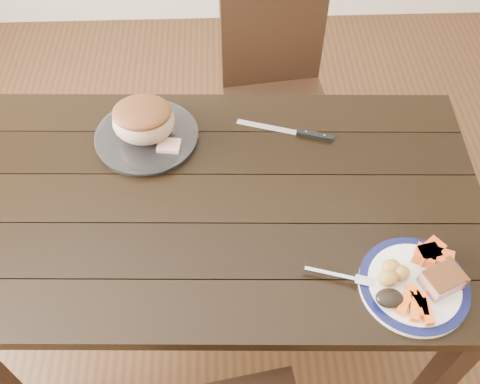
{
  "coord_description": "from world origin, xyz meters",
  "views": [
    {
      "loc": [
        0.05,
        -0.95,
        2.01
      ],
      "look_at": [
        0.08,
        -0.02,
        0.8
      ],
      "focal_mm": 40.0,
      "sensor_mm": 36.0,
      "label": 1
    }
  ],
  "objects_px": {
    "dining_table": "(214,216)",
    "fork": "(344,277)",
    "roast_joint": "(144,121)",
    "carving_knife": "(303,133)",
    "serving_platter": "(147,137)",
    "pork_slice": "(442,280)",
    "dinner_plate": "(414,286)",
    "chair_far": "(276,87)"
  },
  "relations": [
    {
      "from": "dinner_plate",
      "to": "roast_joint",
      "type": "distance_m",
      "value": 0.92
    },
    {
      "from": "serving_platter",
      "to": "pork_slice",
      "type": "bearing_deg",
      "value": -35.18
    },
    {
      "from": "dinner_plate",
      "to": "pork_slice",
      "type": "bearing_deg",
      "value": -4.76
    },
    {
      "from": "pork_slice",
      "to": "roast_joint",
      "type": "xyz_separation_m",
      "value": [
        -0.79,
        0.56,
        0.04
      ]
    },
    {
      "from": "chair_far",
      "to": "fork",
      "type": "relative_size",
      "value": 5.3
    },
    {
      "from": "fork",
      "to": "carving_knife",
      "type": "relative_size",
      "value": 0.56
    },
    {
      "from": "serving_platter",
      "to": "fork",
      "type": "distance_m",
      "value": 0.76
    },
    {
      "from": "pork_slice",
      "to": "carving_knife",
      "type": "distance_m",
      "value": 0.64
    },
    {
      "from": "serving_platter",
      "to": "pork_slice",
      "type": "distance_m",
      "value": 0.97
    },
    {
      "from": "carving_knife",
      "to": "chair_far",
      "type": "bearing_deg",
      "value": 111.45
    },
    {
      "from": "serving_platter",
      "to": "carving_knife",
      "type": "xyz_separation_m",
      "value": [
        0.5,
        0.0,
        -0.0
      ]
    },
    {
      "from": "dining_table",
      "to": "pork_slice",
      "type": "xyz_separation_m",
      "value": [
        0.59,
        -0.32,
        0.13
      ]
    },
    {
      "from": "carving_knife",
      "to": "dining_table",
      "type": "bearing_deg",
      "value": -122.55
    },
    {
      "from": "serving_platter",
      "to": "fork",
      "type": "height_order",
      "value": "fork"
    },
    {
      "from": "carving_knife",
      "to": "dinner_plate",
      "type": "bearing_deg",
      "value": -50.45
    },
    {
      "from": "dining_table",
      "to": "dinner_plate",
      "type": "bearing_deg",
      "value": -30.78
    },
    {
      "from": "chair_far",
      "to": "carving_knife",
      "type": "xyz_separation_m",
      "value": [
        0.04,
        -0.49,
        0.23
      ]
    },
    {
      "from": "pork_slice",
      "to": "fork",
      "type": "xyz_separation_m",
      "value": [
        -0.24,
        0.03,
        -0.02
      ]
    },
    {
      "from": "fork",
      "to": "serving_platter",
      "type": "bearing_deg",
      "value": 152.25
    },
    {
      "from": "dinner_plate",
      "to": "chair_far",
      "type": "bearing_deg",
      "value": 104.18
    },
    {
      "from": "pork_slice",
      "to": "carving_knife",
      "type": "height_order",
      "value": "pork_slice"
    },
    {
      "from": "carving_knife",
      "to": "fork",
      "type": "bearing_deg",
      "value": -67.59
    },
    {
      "from": "fork",
      "to": "pork_slice",
      "type": "bearing_deg",
      "value": 8.86
    },
    {
      "from": "dining_table",
      "to": "serving_platter",
      "type": "xyz_separation_m",
      "value": [
        -0.21,
        0.24,
        0.1
      ]
    },
    {
      "from": "dining_table",
      "to": "fork",
      "type": "xyz_separation_m",
      "value": [
        0.34,
        -0.28,
        0.11
      ]
    },
    {
      "from": "dining_table",
      "to": "fork",
      "type": "distance_m",
      "value": 0.46
    },
    {
      "from": "chair_far",
      "to": "serving_platter",
      "type": "distance_m",
      "value": 0.72
    },
    {
      "from": "dining_table",
      "to": "fork",
      "type": "height_order",
      "value": "fork"
    },
    {
      "from": "roast_joint",
      "to": "carving_knife",
      "type": "distance_m",
      "value": 0.51
    },
    {
      "from": "chair_far",
      "to": "carving_knife",
      "type": "bearing_deg",
      "value": 86.83
    },
    {
      "from": "dinner_plate",
      "to": "roast_joint",
      "type": "height_order",
      "value": "roast_joint"
    },
    {
      "from": "chair_far",
      "to": "serving_platter",
      "type": "xyz_separation_m",
      "value": [
        -0.47,
        -0.49,
        0.23
      ]
    },
    {
      "from": "roast_joint",
      "to": "carving_knife",
      "type": "bearing_deg",
      "value": 0.39
    },
    {
      "from": "dining_table",
      "to": "carving_knife",
      "type": "height_order",
      "value": "carving_knife"
    },
    {
      "from": "fork",
      "to": "chair_far",
      "type": "bearing_deg",
      "value": 110.81
    },
    {
      "from": "chair_far",
      "to": "roast_joint",
      "type": "xyz_separation_m",
      "value": [
        -0.47,
        -0.49,
        0.31
      ]
    },
    {
      "from": "dining_table",
      "to": "pork_slice",
      "type": "bearing_deg",
      "value": -28.38
    },
    {
      "from": "roast_joint",
      "to": "carving_knife",
      "type": "height_order",
      "value": "roast_joint"
    },
    {
      "from": "serving_platter",
      "to": "roast_joint",
      "type": "relative_size",
      "value": 1.65
    },
    {
      "from": "pork_slice",
      "to": "carving_knife",
      "type": "xyz_separation_m",
      "value": [
        -0.29,
        0.56,
        -0.04
      ]
    },
    {
      "from": "serving_platter",
      "to": "carving_knife",
      "type": "relative_size",
      "value": 1.03
    },
    {
      "from": "chair_far",
      "to": "serving_platter",
      "type": "bearing_deg",
      "value": 39.24
    }
  ]
}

